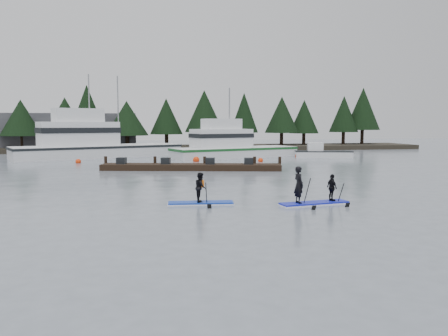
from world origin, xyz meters
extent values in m
plane|color=slate|center=(0.00, 0.00, 0.00)|extent=(160.00, 160.00, 0.00)
cube|color=#2D281E|center=(0.00, 42.00, 0.30)|extent=(70.00, 8.00, 0.60)
cube|color=#4C4C51|center=(-14.00, 44.00, 2.50)|extent=(18.00, 6.00, 5.00)
cube|color=silver|center=(-8.96, 31.07, 0.12)|extent=(18.11, 11.00, 2.34)
cube|color=white|center=(-10.92, 30.29, 2.55)|extent=(8.64, 6.17, 2.54)
cylinder|color=gray|center=(-9.78, 30.75, 5.08)|extent=(0.14, 0.14, 7.58)
cube|color=silver|center=(5.55, 27.95, 0.10)|extent=(14.37, 7.86, 1.97)
cube|color=white|center=(3.97, 27.46, 2.07)|extent=(6.78, 4.56, 1.97)
cylinder|color=gray|center=(4.89, 27.74, 4.26)|extent=(0.14, 0.14, 6.34)
cube|color=silver|center=(14.85, 25.78, 0.35)|extent=(6.23, 3.26, 0.70)
cube|color=black|center=(-0.70, 15.73, 0.23)|extent=(14.04, 4.94, 0.47)
sphere|color=red|center=(-10.19, 23.67, 0.00)|extent=(0.51, 0.51, 0.51)
sphere|color=red|center=(6.67, 21.77, 0.00)|extent=(0.49, 0.49, 0.49)
sphere|color=red|center=(0.69, 23.28, 0.00)|extent=(0.62, 0.62, 0.62)
sphere|color=red|center=(12.09, 26.09, 0.00)|extent=(0.64, 0.64, 0.64)
cube|color=#1234AB|center=(-2.05, 1.01, 0.05)|extent=(2.96, 0.99, 0.11)
imported|color=black|center=(-2.05, 1.01, 0.77)|extent=(0.56, 0.69, 1.32)
cube|color=orange|center=(-2.05, 1.01, 0.93)|extent=(0.32, 0.23, 0.32)
cylinder|color=black|center=(-1.82, 0.77, 0.31)|extent=(0.25, 0.88, 1.51)
cube|color=#131CB6|center=(2.92, -0.05, 0.06)|extent=(3.26, 1.19, 0.11)
imported|color=black|center=(2.13, -0.16, 0.93)|extent=(0.47, 0.64, 1.63)
cylinder|color=black|center=(2.41, -0.35, 0.48)|extent=(0.04, 0.96, 1.62)
imported|color=black|center=(3.81, 0.08, 0.72)|extent=(0.39, 0.75, 1.22)
cylinder|color=black|center=(4.09, -0.11, 0.26)|extent=(0.04, 0.87, 1.48)
camera|label=1|loc=(-4.78, -18.15, 3.58)|focal=35.00mm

